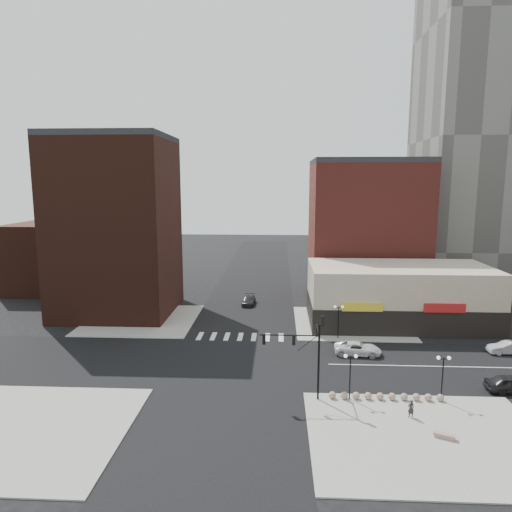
{
  "coord_description": "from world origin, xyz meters",
  "views": [
    {
      "loc": [
        4.63,
        -46.32,
        19.19
      ],
      "look_at": [
        2.09,
        3.87,
        11.0
      ],
      "focal_mm": 32.0,
      "sensor_mm": 36.0,
      "label": 1
    }
  ],
  "objects_px": {
    "street_lamp_se_b": "(443,367)",
    "street_lamp_ne": "(339,313)",
    "white_suv": "(358,348)",
    "pedestrian": "(411,409)",
    "street_lamp_se_a": "(350,365)",
    "silver_sedan": "(507,348)",
    "stone_bench": "(444,436)",
    "dark_sedan_east": "(512,384)",
    "dark_sedan_north": "(249,300)",
    "traffic_signal": "(308,345)"
  },
  "relations": [
    {
      "from": "stone_bench",
      "to": "street_lamp_ne",
      "type": "bearing_deg",
      "value": 128.19
    },
    {
      "from": "street_lamp_se_b",
      "to": "street_lamp_ne",
      "type": "height_order",
      "value": "same"
    },
    {
      "from": "traffic_signal",
      "to": "pedestrian",
      "type": "bearing_deg",
      "value": -20.73
    },
    {
      "from": "street_lamp_se_a",
      "to": "silver_sedan",
      "type": "bearing_deg",
      "value": 31.83
    },
    {
      "from": "street_lamp_se_b",
      "to": "white_suv",
      "type": "xyz_separation_m",
      "value": [
        -5.43,
        10.96,
        -2.57
      ]
    },
    {
      "from": "street_lamp_ne",
      "to": "dark_sedan_east",
      "type": "distance_m",
      "value": 19.88
    },
    {
      "from": "street_lamp_se_a",
      "to": "stone_bench",
      "type": "height_order",
      "value": "street_lamp_se_a"
    },
    {
      "from": "street_lamp_se_a",
      "to": "dark_sedan_east",
      "type": "relative_size",
      "value": 0.89
    },
    {
      "from": "white_suv",
      "to": "pedestrian",
      "type": "height_order",
      "value": "pedestrian"
    },
    {
      "from": "street_lamp_ne",
      "to": "dark_sedan_north",
      "type": "height_order",
      "value": "street_lamp_ne"
    },
    {
      "from": "dark_sedan_north",
      "to": "pedestrian",
      "type": "relative_size",
      "value": 3.08
    },
    {
      "from": "traffic_signal",
      "to": "street_lamp_se_b",
      "type": "xyz_separation_m",
      "value": [
        11.76,
        -0.17,
        -1.67
      ]
    },
    {
      "from": "stone_bench",
      "to": "dark_sedan_east",
      "type": "bearing_deg",
      "value": 67.53
    },
    {
      "from": "street_lamp_ne",
      "to": "pedestrian",
      "type": "bearing_deg",
      "value": -79.47
    },
    {
      "from": "street_lamp_se_a",
      "to": "stone_bench",
      "type": "xyz_separation_m",
      "value": [
        6.2,
        -5.98,
        -2.97
      ]
    },
    {
      "from": "dark_sedan_east",
      "to": "pedestrian",
      "type": "bearing_deg",
      "value": 116.02
    },
    {
      "from": "white_suv",
      "to": "pedestrian",
      "type": "relative_size",
      "value": 3.44
    },
    {
      "from": "traffic_signal",
      "to": "street_lamp_se_b",
      "type": "distance_m",
      "value": 11.88
    },
    {
      "from": "white_suv",
      "to": "dark_sedan_north",
      "type": "xyz_separation_m",
      "value": [
        -13.62,
        20.49,
        -0.05
      ]
    },
    {
      "from": "street_lamp_se_b",
      "to": "stone_bench",
      "type": "height_order",
      "value": "street_lamp_se_b"
    },
    {
      "from": "street_lamp_ne",
      "to": "stone_bench",
      "type": "distance_m",
      "value": 22.78
    },
    {
      "from": "street_lamp_se_b",
      "to": "white_suv",
      "type": "relative_size",
      "value": 0.8
    },
    {
      "from": "traffic_signal",
      "to": "dark_sedan_north",
      "type": "bearing_deg",
      "value": 103.12
    },
    {
      "from": "street_lamp_se_b",
      "to": "street_lamp_ne",
      "type": "distance_m",
      "value": 17.46
    },
    {
      "from": "white_suv",
      "to": "stone_bench",
      "type": "height_order",
      "value": "white_suv"
    },
    {
      "from": "traffic_signal",
      "to": "street_lamp_ne",
      "type": "xyz_separation_m",
      "value": [
        4.76,
        15.83,
        -1.67
      ]
    },
    {
      "from": "street_lamp_se_a",
      "to": "dark_sedan_north",
      "type": "height_order",
      "value": "street_lamp_se_a"
    },
    {
      "from": "dark_sedan_east",
      "to": "dark_sedan_north",
      "type": "relative_size",
      "value": 1.01
    },
    {
      "from": "pedestrian",
      "to": "stone_bench",
      "type": "bearing_deg",
      "value": 107.25
    },
    {
      "from": "silver_sedan",
      "to": "street_lamp_se_b",
      "type": "bearing_deg",
      "value": -44.94
    },
    {
      "from": "street_lamp_ne",
      "to": "silver_sedan",
      "type": "bearing_deg",
      "value": -11.97
    },
    {
      "from": "dark_sedan_east",
      "to": "dark_sedan_north",
      "type": "xyz_separation_m",
      "value": [
        -26.27,
        29.13,
        -0.12
      ]
    },
    {
      "from": "dark_sedan_east",
      "to": "stone_bench",
      "type": "relative_size",
      "value": 2.83
    },
    {
      "from": "dark_sedan_north",
      "to": "traffic_signal",
      "type": "bearing_deg",
      "value": -74.18
    },
    {
      "from": "street_lamp_se_a",
      "to": "dark_sedan_east",
      "type": "height_order",
      "value": "street_lamp_se_a"
    },
    {
      "from": "white_suv",
      "to": "stone_bench",
      "type": "distance_m",
      "value": 17.33
    },
    {
      "from": "pedestrian",
      "to": "street_lamp_se_b",
      "type": "bearing_deg",
      "value": -151.24
    },
    {
      "from": "pedestrian",
      "to": "stone_bench",
      "type": "relative_size",
      "value": 0.91
    },
    {
      "from": "white_suv",
      "to": "stone_bench",
      "type": "bearing_deg",
      "value": -163.36
    },
    {
      "from": "street_lamp_se_a",
      "to": "stone_bench",
      "type": "distance_m",
      "value": 9.11
    },
    {
      "from": "silver_sedan",
      "to": "stone_bench",
      "type": "distance_m",
      "value": 22.42
    },
    {
      "from": "traffic_signal",
      "to": "street_lamp_se_b",
      "type": "bearing_deg",
      "value": -0.82
    },
    {
      "from": "traffic_signal",
      "to": "stone_bench",
      "type": "height_order",
      "value": "traffic_signal"
    },
    {
      "from": "street_lamp_se_a",
      "to": "dark_sedan_north",
      "type": "xyz_separation_m",
      "value": [
        -11.06,
        31.45,
        -2.61
      ]
    },
    {
      "from": "street_lamp_se_b",
      "to": "silver_sedan",
      "type": "bearing_deg",
      "value": 46.5
    },
    {
      "from": "street_lamp_se_a",
      "to": "street_lamp_ne",
      "type": "relative_size",
      "value": 1.0
    },
    {
      "from": "traffic_signal",
      "to": "silver_sedan",
      "type": "distance_m",
      "value": 26.46
    },
    {
      "from": "street_lamp_se_a",
      "to": "dark_sedan_east",
      "type": "bearing_deg",
      "value": 8.68
    },
    {
      "from": "dark_sedan_east",
      "to": "stone_bench",
      "type": "height_order",
      "value": "dark_sedan_east"
    },
    {
      "from": "street_lamp_se_a",
      "to": "white_suv",
      "type": "distance_m",
      "value": 11.55
    }
  ]
}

